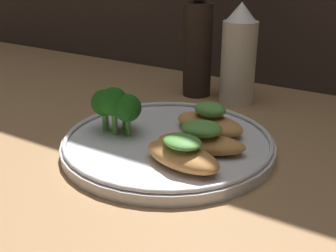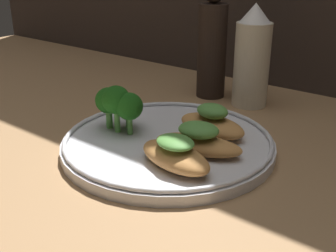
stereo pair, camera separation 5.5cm
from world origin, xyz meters
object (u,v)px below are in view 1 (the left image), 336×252
(plate, at_px, (168,143))
(pepper_grinder, at_px, (198,46))
(broccoli_bunch, at_px, (117,105))
(sauce_bottle, at_px, (239,56))

(plate, height_order, pepper_grinder, pepper_grinder)
(plate, bearing_deg, broccoli_bunch, -167.46)
(broccoli_bunch, height_order, sauce_bottle, sauce_bottle)
(broccoli_bunch, xyz_separation_m, sauce_bottle, (0.07, 0.24, 0.03))
(sauce_bottle, bearing_deg, pepper_grinder, 180.00)
(broccoli_bunch, distance_m, sauce_bottle, 0.26)
(sauce_bottle, xyz_separation_m, pepper_grinder, (-0.08, 0.00, 0.01))
(pepper_grinder, bearing_deg, sauce_bottle, -0.00)
(sauce_bottle, height_order, pepper_grinder, pepper_grinder)
(sauce_bottle, distance_m, pepper_grinder, 0.08)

